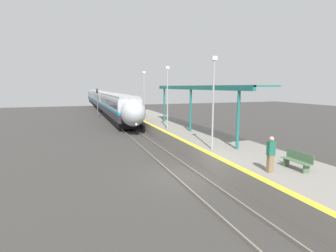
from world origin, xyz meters
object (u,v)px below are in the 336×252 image
Objects in this scene: lamppost_near at (213,98)px; lamppost_far at (144,92)px; train at (103,100)px; platform_bench at (298,160)px; railway_signal at (97,100)px; lamppost_mid at (167,94)px; person_waiting at (271,154)px.

lamppost_near is 1.00× the size of lamppost_far.
train reaches higher than platform_bench.
lamppost_near reaches higher than railway_signal.
lamppost_mid is 1.00× the size of lamppost_far.
lamppost_near is at bearing 110.32° from platform_bench.
train is at bearing 95.43° from lamppost_far.
train is at bearing 95.15° from platform_bench.
lamppost_far is at bearing 94.82° from platform_bench.
person_waiting is 0.29× the size of lamppost_near.
lamppost_mid is (2.52, -35.22, 2.11)m from train.
train is 11.21× the size of lamppost_far.
lamppost_far is at bearing 90.00° from lamppost_mid.
platform_bench is 0.28× the size of lamppost_far.
lamppost_mid is 8.73m from lamppost_far.
railway_signal is at bearing 102.47° from lamppost_mid.
railway_signal is at bearing -99.11° from train.
lamppost_mid is at bearing -90.00° from lamppost_far.
lamppost_mid reaches higher than person_waiting.
lamppost_mid reaches higher than train.
railway_signal reaches higher than train.
lamppost_near is 1.00× the size of lamppost_mid.
lamppost_mid reaches higher than platform_bench.
railway_signal reaches higher than platform_bench.
lamppost_near reaches higher than platform_bench.
lamppost_far is (0.00, 8.73, 0.00)m from lamppost_mid.
lamppost_near and lamppost_far have the same top height.
lamppost_near is (-1.90, 5.14, 2.89)m from platform_bench.
lamppost_far is at bearing -69.51° from railway_signal.
train reaches higher than person_waiting.
railway_signal is at bearing 100.66° from platform_bench.
lamppost_mid and lamppost_far have the same top height.
lamppost_mid is at bearing 90.00° from lamppost_near.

